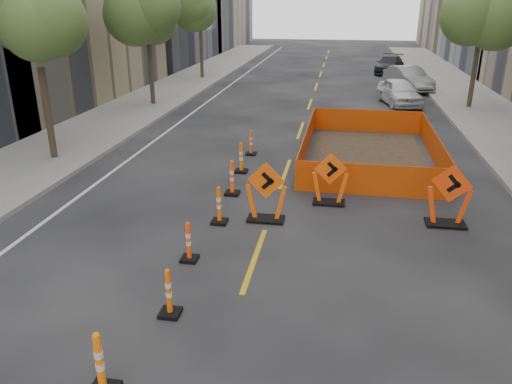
% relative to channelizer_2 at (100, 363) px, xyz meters
% --- Properties ---
extents(sidewalk_left, '(4.00, 90.00, 0.15)m').
position_rel_channelizer_2_xyz_m(sidewalk_left, '(-7.49, 12.43, -0.47)').
color(sidewalk_left, gray).
rests_on(sidewalk_left, ground).
extents(tree_l_b, '(2.80, 2.80, 5.95)m').
position_rel_channelizer_2_xyz_m(tree_l_b, '(-6.89, 10.43, 3.98)').
color(tree_l_b, '#382B1E').
rests_on(tree_l_b, ground).
extents(tree_l_c, '(2.80, 2.80, 5.95)m').
position_rel_channelizer_2_xyz_m(tree_l_c, '(-6.89, 20.43, 3.98)').
color(tree_l_c, '#382B1E').
rests_on(tree_l_c, ground).
extents(tree_l_d, '(2.80, 2.80, 5.95)m').
position_rel_channelizer_2_xyz_m(tree_l_d, '(-6.89, 30.43, 3.98)').
color(tree_l_d, '#382B1E').
rests_on(tree_l_d, ground).
extents(tree_r_c, '(2.80, 2.80, 5.95)m').
position_rel_channelizer_2_xyz_m(tree_r_c, '(9.91, 22.43, 3.98)').
color(tree_r_c, '#382B1E').
rests_on(tree_r_c, ground).
extents(channelizer_2, '(0.43, 0.43, 1.08)m').
position_rel_channelizer_2_xyz_m(channelizer_2, '(0.00, 0.00, 0.00)').
color(channelizer_2, orange).
rests_on(channelizer_2, ground).
extents(channelizer_3, '(0.38, 0.38, 0.97)m').
position_rel_channelizer_2_xyz_m(channelizer_3, '(0.33, 2.06, -0.06)').
color(channelizer_3, '#D55609').
rests_on(channelizer_3, ground).
extents(channelizer_4, '(0.37, 0.37, 0.94)m').
position_rel_channelizer_2_xyz_m(channelizer_4, '(0.08, 4.11, -0.07)').
color(channelizer_4, '#FF410A').
rests_on(channelizer_4, ground).
extents(channelizer_5, '(0.40, 0.40, 1.02)m').
position_rel_channelizer_2_xyz_m(channelizer_5, '(0.28, 6.17, -0.03)').
color(channelizer_5, '#E75609').
rests_on(channelizer_5, ground).
extents(channelizer_6, '(0.42, 0.42, 1.07)m').
position_rel_channelizer_2_xyz_m(channelizer_6, '(0.17, 8.23, -0.00)').
color(channelizer_6, '#FF4E0A').
rests_on(channelizer_6, ground).
extents(channelizer_7, '(0.42, 0.42, 1.05)m').
position_rel_channelizer_2_xyz_m(channelizer_7, '(0.04, 10.29, -0.01)').
color(channelizer_7, '#FD5F0A').
rests_on(channelizer_7, ground).
extents(channelizer_8, '(0.38, 0.38, 0.95)m').
position_rel_channelizer_2_xyz_m(channelizer_8, '(-0.00, 12.34, -0.06)').
color(channelizer_8, '#EA4D09').
rests_on(channelizer_8, ground).
extents(chevron_sign_left, '(1.10, 0.67, 1.62)m').
position_rel_channelizer_2_xyz_m(chevron_sign_left, '(1.45, 6.54, 0.27)').
color(chevron_sign_left, '#EA5009').
rests_on(chevron_sign_left, ground).
extents(chevron_sign_center, '(1.11, 0.80, 1.52)m').
position_rel_channelizer_2_xyz_m(chevron_sign_center, '(3.05, 7.99, 0.22)').
color(chevron_sign_center, '#FF520A').
rests_on(chevron_sign_center, ground).
extents(chevron_sign_right, '(1.28, 1.05, 1.66)m').
position_rel_channelizer_2_xyz_m(chevron_sign_right, '(6.08, 7.03, 0.29)').
color(chevron_sign_right, '#E63A09').
rests_on(chevron_sign_right, ground).
extents(safety_fence, '(4.67, 7.87, 0.98)m').
position_rel_channelizer_2_xyz_m(safety_fence, '(4.34, 12.74, -0.05)').
color(safety_fence, '#F9490D').
rests_on(safety_fence, ground).
extents(parked_car_near, '(2.50, 4.37, 1.40)m').
position_rel_channelizer_2_xyz_m(parked_car_near, '(6.35, 23.12, 0.16)').
color(parked_car_near, white).
rests_on(parked_car_near, ground).
extents(parked_car_mid, '(2.97, 4.74, 1.48)m').
position_rel_channelizer_2_xyz_m(parked_car_mid, '(7.35, 28.02, 0.20)').
color(parked_car_mid, gray).
rests_on(parked_car_mid, ground).
extents(parked_car_far, '(2.72, 4.91, 1.35)m').
position_rel_channelizer_2_xyz_m(parked_car_far, '(6.81, 35.90, 0.13)').
color(parked_car_far, black).
rests_on(parked_car_far, ground).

